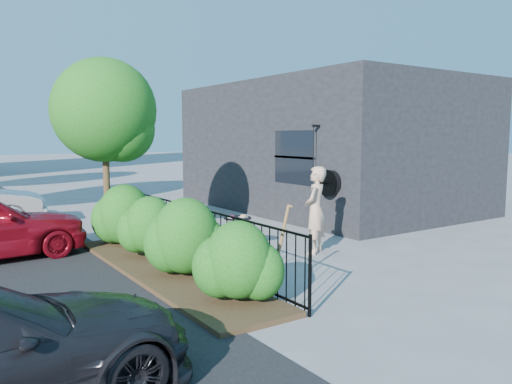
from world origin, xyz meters
TOP-DOWN VIEW (x-y plane):
  - ground at (0.00, 0.00)m, footprint 120.00×120.00m
  - shop_building at (5.50, 4.50)m, footprint 6.22×9.00m
  - fence at (-1.50, 0.00)m, footprint 0.05×6.05m
  - planting_bed at (-2.20, 0.00)m, footprint 1.30×6.00m
  - shrubs at (-2.10, 0.10)m, footprint 1.10×5.60m
  - patio_tree at (-2.24, 2.76)m, footprint 2.20×2.20m
  - cafe_table at (-0.32, 0.66)m, footprint 0.57×0.57m
  - woman at (0.91, -0.32)m, footprint 0.77×0.70m
  - shovel at (-1.25, -1.98)m, footprint 0.46×0.18m

SIDE VIEW (x-z plane):
  - ground at x=0.00m, z-range 0.00..0.00m
  - planting_bed at x=-2.20m, z-range 0.00..0.08m
  - cafe_table at x=-0.32m, z-range 0.11..0.87m
  - fence at x=-1.50m, z-range 0.01..1.11m
  - shovel at x=-1.25m, z-range -0.08..1.28m
  - shrubs at x=-2.10m, z-range 0.08..1.32m
  - woman at x=0.91m, z-range 0.00..1.76m
  - shop_building at x=5.50m, z-range 0.00..4.00m
  - patio_tree at x=-2.24m, z-range 0.79..4.73m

